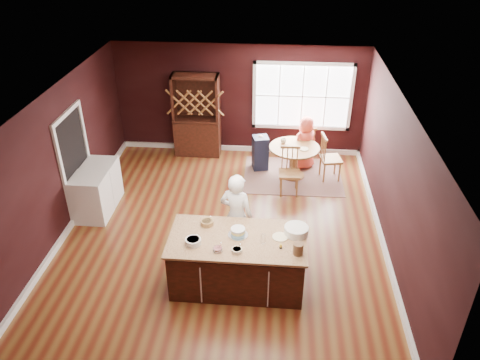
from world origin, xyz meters
name	(u,v)px	position (x,y,z in m)	size (l,w,h in m)	color
room_shell	(222,171)	(0.00, 0.00, 1.35)	(7.00, 7.00, 7.00)	brown
window	(302,96)	(1.50, 3.47, 1.50)	(2.36, 0.10, 1.66)	white
doorway	(76,164)	(-2.97, 0.60, 1.02)	(0.08, 1.26, 2.13)	white
kitchen_island	(238,262)	(0.39, -1.34, 0.44)	(2.17, 1.14, 0.92)	black
dining_table	(294,155)	(1.34, 2.29, 0.53)	(1.13, 1.13, 0.75)	olive
baker	(237,216)	(0.31, -0.61, 0.82)	(0.60, 0.39, 1.64)	white
layer_cake	(238,232)	(0.39, -1.26, 0.98)	(0.32, 0.32, 0.13)	silver
bowl_blue	(193,241)	(-0.27, -1.53, 0.97)	(0.24, 0.24, 0.09)	white
bowl_yellow	(207,223)	(-0.13, -1.02, 0.96)	(0.21, 0.21, 0.08)	#966944
bowl_pink	(218,249)	(0.12, -1.67, 0.95)	(0.16, 0.16, 0.06)	silver
bowl_olive	(237,250)	(0.41, -1.67, 0.95)	(0.16, 0.16, 0.06)	beige
drinking_glass	(263,239)	(0.80, -1.42, 1.00)	(0.08, 0.08, 0.16)	silver
dinner_plate	(280,237)	(1.06, -1.26, 0.93)	(0.25, 0.25, 0.02)	beige
white_tub	(296,230)	(1.31, -1.14, 0.99)	(0.38, 0.38, 0.13)	white
stoneware_crock	(298,249)	(1.33, -1.63, 1.01)	(0.16, 0.16, 0.19)	#453319
toy_figurine	(281,246)	(1.07, -1.52, 0.96)	(0.05, 0.05, 0.08)	yellow
rug	(293,176)	(1.34, 2.29, 0.01)	(2.23, 1.73, 0.01)	brown
chair_east	(331,157)	(2.17, 2.25, 0.55)	(0.46, 0.44, 1.10)	brown
chair_south	(289,172)	(1.24, 1.54, 0.53)	(0.44, 0.42, 1.06)	brown
chair_north	(306,144)	(1.64, 2.99, 0.50)	(0.42, 0.40, 0.99)	brown
seated_woman	(305,143)	(1.61, 2.75, 0.64)	(0.62, 0.41, 1.27)	#D54939
high_chair	(260,152)	(0.57, 2.59, 0.43)	(0.35, 0.35, 0.85)	black
toddler	(262,136)	(0.59, 2.64, 0.81)	(0.18, 0.14, 0.26)	#8CA5BF
table_plate	(304,149)	(1.55, 2.19, 0.76)	(0.21, 0.21, 0.02)	beige
table_cup	(283,141)	(1.09, 2.46, 0.80)	(0.13, 0.13, 0.10)	silver
hutch	(197,116)	(-1.01, 3.22, 1.02)	(1.11, 0.46, 2.04)	#382514
washer	(91,198)	(-2.64, 0.28, 0.46)	(0.64, 0.62, 0.93)	white
dryer	(102,181)	(-2.64, 0.92, 0.46)	(0.63, 0.61, 0.91)	white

